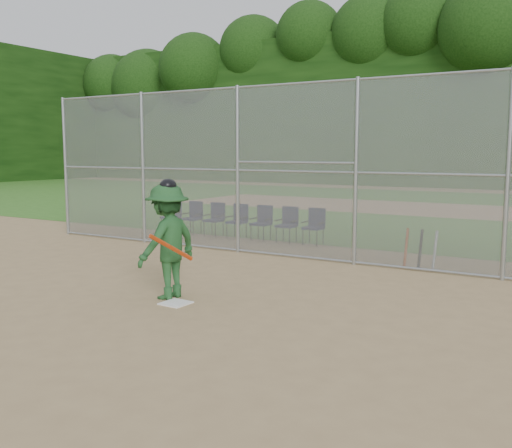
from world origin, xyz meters
The scene contains 15 objects.
ground centered at (0.00, 0.00, 0.00)m, with size 100.00×100.00×0.00m, color tan.
grass_strip centered at (0.00, 18.00, 0.01)m, with size 100.00×100.00×0.00m, color #33691F.
dirt_patch_far centered at (0.00, 18.00, 0.01)m, with size 24.00×24.00×0.00m, color tan.
backstop_fence centered at (0.00, 5.00, 2.07)m, with size 16.09×0.09×4.00m.
treeline centered at (0.00, 20.00, 5.50)m, with size 81.00×60.00×11.00m.
home_plate centered at (-0.31, 0.47, 0.01)m, with size 0.42×0.42×0.02m, color white.
batter_at_plate centered at (-0.65, 0.71, 0.97)m, with size 0.97×1.41×2.01m.
spare_bats centered at (2.36, 5.24, 0.42)m, with size 0.66×0.31×0.84m.
chair_0 centered at (-5.67, 6.93, 0.48)m, with size 0.54×0.52×0.96m, color #0F1239, non-canonical shape.
chair_1 centered at (-4.87, 6.93, 0.48)m, with size 0.54×0.52×0.96m, color #0F1239, non-canonical shape.
chair_2 centered at (-4.07, 6.93, 0.48)m, with size 0.54×0.52×0.96m, color #0F1239, non-canonical shape.
chair_3 centered at (-3.27, 6.93, 0.48)m, with size 0.54×0.52×0.96m, color #0F1239, non-canonical shape.
chair_4 centered at (-2.48, 6.93, 0.48)m, with size 0.54×0.52×0.96m, color #0F1239, non-canonical shape.
chair_5 centered at (-1.68, 6.93, 0.48)m, with size 0.54×0.52×0.96m, color #0F1239, non-canonical shape.
chair_6 centered at (-0.88, 6.93, 0.48)m, with size 0.54×0.52×0.96m, color #0F1239, non-canonical shape.
Camera 1 is at (5.40, -6.59, 2.45)m, focal length 40.00 mm.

